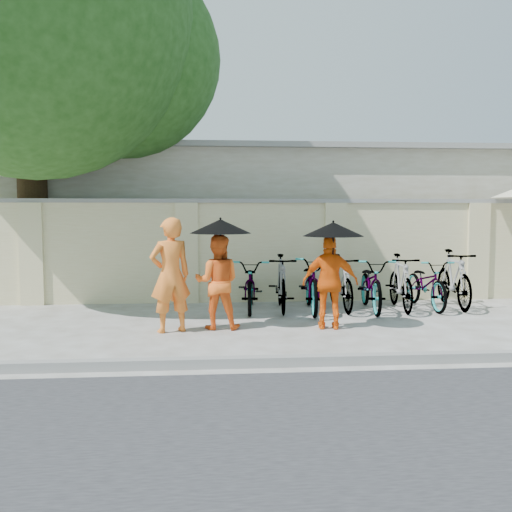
{
  "coord_description": "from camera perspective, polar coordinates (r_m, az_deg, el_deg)",
  "views": [
    {
      "loc": [
        -0.58,
        -8.31,
        1.86
      ],
      "look_at": [
        0.21,
        1.01,
        1.1
      ],
      "focal_mm": 40.0,
      "sensor_mm": 36.0,
      "label": 1
    }
  ],
  "objects": [
    {
      "name": "monk_center",
      "position": [
        8.91,
        -3.88,
        -2.6
      ],
      "size": [
        0.77,
        0.63,
        1.48
      ],
      "primitive_type": "imported",
      "rotation": [
        0.0,
        0.0,
        3.03
      ],
      "color": "orange",
      "rests_on": "ground"
    },
    {
      "name": "bike_7",
      "position": [
        11.49,
        19.17,
        -2.16
      ],
      "size": [
        0.66,
        1.87,
        1.1
      ],
      "primitive_type": "imported",
      "rotation": [
        0.0,
        0.0,
        -0.08
      ],
      "color": "#AEAEAE",
      "rests_on": "ground"
    },
    {
      "name": "bike_2",
      "position": [
        10.47,
        5.66,
        -2.75
      ],
      "size": [
        0.87,
        2.02,
        1.03
      ],
      "primitive_type": "imported",
      "rotation": [
        0.0,
        0.0,
        -0.1
      ],
      "color": "#AEAEAE",
      "rests_on": "ground"
    },
    {
      "name": "shade_tree",
      "position": [
        12.14,
        -20.61,
        19.83
      ],
      "size": [
        6.7,
        6.2,
        8.2
      ],
      "color": "#3E2C18",
      "rests_on": "ground"
    },
    {
      "name": "bike_1",
      "position": [
        10.51,
        2.56,
        -2.71
      ],
      "size": [
        0.6,
        1.75,
        1.03
      ],
      "primitive_type": "imported",
      "rotation": [
        0.0,
        0.0,
        -0.07
      ],
      "color": "#AEAEAE",
      "rests_on": "ground"
    },
    {
      "name": "compound_wall",
      "position": [
        11.65,
        2.98,
        0.4
      ],
      "size": [
        20.0,
        0.3,
        2.0
      ],
      "primitive_type": "cube",
      "color": "beige",
      "rests_on": "ground"
    },
    {
      "name": "parasol_right",
      "position": [
        8.81,
        7.73,
        2.67
      ],
      "size": [
        0.94,
        0.94,
        0.84
      ],
      "color": "black",
      "rests_on": "ground"
    },
    {
      "name": "ground",
      "position": [
        8.54,
        -0.82,
        -7.94
      ],
      "size": [
        80.0,
        80.0,
        0.0
      ],
      "primitive_type": "plane",
      "color": "#B8B8B8"
    },
    {
      "name": "monk_right",
      "position": [
        8.95,
        7.44,
        -2.63
      ],
      "size": [
        0.91,
        0.49,
        1.47
      ],
      "primitive_type": "imported",
      "rotation": [
        0.0,
        0.0,
        2.98
      ],
      "color": "#F25F0E",
      "rests_on": "ground"
    },
    {
      "name": "bike_6",
      "position": [
        11.25,
        16.67,
        -2.68
      ],
      "size": [
        0.68,
        1.79,
        0.93
      ],
      "primitive_type": "imported",
      "rotation": [
        0.0,
        0.0,
        0.04
      ],
      "color": "#AEAEAE",
      "rests_on": "ground"
    },
    {
      "name": "monk_left",
      "position": [
        8.73,
        -8.57,
        -1.89
      ],
      "size": [
        0.75,
        0.62,
        1.75
      ],
      "primitive_type": "imported",
      "rotation": [
        0.0,
        0.0,
        3.52
      ],
      "color": "orange",
      "rests_on": "ground"
    },
    {
      "name": "bike_3",
      "position": [
        10.69,
        8.47,
        -2.64
      ],
      "size": [
        0.5,
        1.72,
        1.03
      ],
      "primitive_type": "imported",
      "rotation": [
        0.0,
        0.0,
        0.01
      ],
      "color": "#AEAEAE",
      "rests_on": "ground"
    },
    {
      "name": "bike_0",
      "position": [
        10.53,
        -0.48,
        -2.87
      ],
      "size": [
        0.8,
        1.89,
        0.97
      ],
      "primitive_type": "imported",
      "rotation": [
        0.0,
        0.0,
        -0.09
      ],
      "color": "#AEAEAE",
      "rests_on": "ground"
    },
    {
      "name": "bike_5",
      "position": [
        10.91,
        14.26,
        -2.57
      ],
      "size": [
        0.65,
        1.77,
        1.04
      ],
      "primitive_type": "imported",
      "rotation": [
        0.0,
        0.0,
        -0.1
      ],
      "color": "#AEAEAE",
      "rests_on": "ground"
    },
    {
      "name": "parasol_center",
      "position": [
        8.77,
        -3.58,
        2.98
      ],
      "size": [
        0.94,
        0.94,
        0.88
      ],
      "color": "black",
      "rests_on": "ground"
    },
    {
      "name": "kerb",
      "position": [
        6.88,
        0.19,
        -10.52
      ],
      "size": [
        40.0,
        0.16,
        0.12
      ],
      "primitive_type": "cube",
      "color": "gray",
      "rests_on": "ground"
    },
    {
      "name": "building_behind",
      "position": [
        15.53,
        4.75,
        3.66
      ],
      "size": [
        14.0,
        6.0,
        3.2
      ],
      "primitive_type": "cube",
      "color": "beige",
      "rests_on": "ground"
    },
    {
      "name": "bike_4",
      "position": [
        10.72,
        11.49,
        -2.8
      ],
      "size": [
        0.84,
        1.92,
        0.98
      ],
      "primitive_type": "imported",
      "rotation": [
        0.0,
        0.0,
        -0.1
      ],
      "color": "#AEAEAE",
      "rests_on": "ground"
    }
  ]
}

